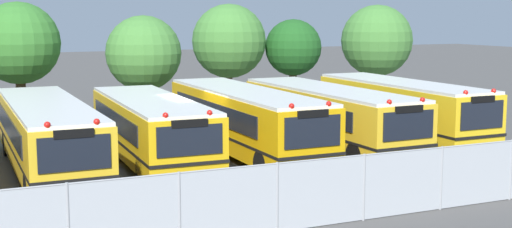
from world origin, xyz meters
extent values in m
plane|color=#514F4C|center=(0.00, 0.00, 0.00)|extent=(160.00, 160.00, 0.00)
cube|color=yellow|center=(-5.52, 0.03, 1.35)|extent=(2.41, 11.02, 2.00)
cube|color=white|center=(-5.52, 0.03, 2.41)|extent=(2.36, 10.80, 0.12)
cube|color=black|center=(-5.50, -5.55, 0.53)|extent=(2.43, 0.17, 0.36)
cube|color=black|center=(-5.50, -5.50, 1.71)|extent=(1.96, 0.06, 0.96)
cube|color=black|center=(-4.30, 0.33, 1.67)|extent=(0.06, 8.59, 0.72)
cube|color=black|center=(-6.73, 0.33, 1.67)|extent=(0.06, 8.59, 0.72)
cube|color=black|center=(-5.52, 0.03, 0.95)|extent=(2.44, 11.13, 0.10)
sphere|color=red|center=(-4.85, -5.33, 2.51)|extent=(0.18, 0.18, 0.18)
sphere|color=red|center=(-6.16, -5.33, 2.51)|extent=(0.18, 0.18, 0.18)
cube|color=black|center=(-5.50, -5.51, 2.25)|extent=(1.07, 0.08, 0.24)
cylinder|color=black|center=(-4.45, -4.08, 0.50)|extent=(0.28, 1.00, 1.00)
cylinder|color=black|center=(-6.56, -4.08, 0.50)|extent=(0.28, 1.00, 1.00)
cylinder|color=black|center=(-4.47, 3.74, 0.50)|extent=(0.28, 1.00, 1.00)
cylinder|color=black|center=(-6.58, 3.73, 0.50)|extent=(0.28, 1.00, 1.00)
cube|color=yellow|center=(-1.83, 0.14, 1.32)|extent=(2.78, 9.71, 1.94)
cube|color=white|center=(-1.83, 0.14, 2.35)|extent=(2.72, 9.52, 0.12)
cube|color=black|center=(-1.96, -4.75, 0.53)|extent=(2.58, 0.23, 0.36)
cube|color=black|center=(-1.96, -4.71, 1.67)|extent=(2.07, 0.11, 0.93)
cube|color=black|center=(-0.54, 0.41, 1.63)|extent=(0.24, 7.53, 0.70)
cube|color=black|center=(-3.10, 0.47, 1.63)|extent=(0.24, 7.53, 0.70)
cube|color=black|center=(-1.83, 0.14, 0.93)|extent=(2.81, 9.81, 0.10)
sphere|color=red|center=(-1.26, -4.55, 2.45)|extent=(0.18, 0.18, 0.18)
sphere|color=red|center=(-2.65, -4.52, 2.45)|extent=(0.18, 0.18, 0.18)
cube|color=black|center=(-1.96, -4.71, 2.19)|extent=(1.14, 0.11, 0.24)
cylinder|color=black|center=(-0.80, -3.32, 0.50)|extent=(0.31, 1.01, 1.00)
cylinder|color=black|center=(-3.04, -3.26, 0.50)|extent=(0.31, 1.01, 1.00)
cylinder|color=black|center=(-0.63, 3.13, 0.50)|extent=(0.31, 1.01, 1.00)
cylinder|color=black|center=(-2.87, 3.19, 0.50)|extent=(0.31, 1.01, 1.00)
cube|color=#EAA80C|center=(1.87, 0.03, 1.40)|extent=(2.46, 10.82, 2.09)
cube|color=white|center=(1.87, 0.03, 2.50)|extent=(2.41, 10.61, 0.12)
cube|color=black|center=(1.88, -5.45, 0.53)|extent=(2.47, 0.17, 0.36)
cube|color=black|center=(1.88, -5.40, 1.77)|extent=(1.99, 0.07, 1.01)
cube|color=black|center=(3.10, 0.34, 1.73)|extent=(0.07, 8.44, 0.75)
cube|color=black|center=(0.63, 0.33, 1.73)|extent=(0.07, 8.44, 0.75)
cube|color=black|center=(1.87, 0.03, 0.98)|extent=(2.48, 10.93, 0.10)
sphere|color=red|center=(2.55, -5.22, 2.60)|extent=(0.18, 0.18, 0.18)
sphere|color=red|center=(1.22, -5.23, 2.60)|extent=(0.18, 0.18, 0.18)
cube|color=black|center=(1.88, -5.41, 2.34)|extent=(1.09, 0.08, 0.24)
cylinder|color=black|center=(2.95, -3.97, 0.50)|extent=(0.28, 1.00, 1.00)
cylinder|color=black|center=(0.81, -3.98, 0.50)|extent=(0.28, 1.00, 1.00)
cylinder|color=black|center=(2.93, 3.64, 0.50)|extent=(0.28, 1.00, 1.00)
cylinder|color=black|center=(0.78, 3.64, 0.50)|extent=(0.28, 1.00, 1.00)
cube|color=yellow|center=(5.47, -0.15, 1.37)|extent=(2.73, 10.44, 2.03)
cube|color=white|center=(5.47, -0.15, 2.44)|extent=(2.67, 10.24, 0.12)
cube|color=black|center=(5.58, -5.42, 0.53)|extent=(2.56, 0.21, 0.36)
cube|color=black|center=(5.58, -5.37, 1.73)|extent=(2.06, 0.10, 0.97)
cube|color=black|center=(6.74, 0.17, 1.69)|extent=(0.21, 8.11, 0.73)
cube|color=black|center=(4.19, 0.12, 1.69)|extent=(0.21, 8.11, 0.73)
cube|color=black|center=(5.47, -0.15, 0.96)|extent=(2.75, 10.55, 0.10)
sphere|color=red|center=(6.26, -5.18, 2.54)|extent=(0.18, 0.18, 0.18)
sphere|color=red|center=(4.88, -5.21, 2.54)|extent=(0.18, 0.18, 0.18)
cube|color=black|center=(5.58, -5.38, 2.28)|extent=(1.13, 0.10, 0.24)
cylinder|color=black|center=(6.66, -3.93, 0.50)|extent=(0.30, 1.01, 1.00)
cylinder|color=black|center=(4.43, -3.97, 0.50)|extent=(0.30, 1.01, 1.00)
cylinder|color=black|center=(6.51, 3.27, 0.50)|extent=(0.30, 1.01, 1.00)
cylinder|color=black|center=(4.28, 3.22, 0.50)|extent=(0.30, 1.01, 1.00)
cube|color=yellow|center=(9.18, 0.01, 1.41)|extent=(2.45, 9.73, 2.13)
cube|color=white|center=(9.18, 0.01, 2.54)|extent=(2.40, 9.54, 0.12)
cube|color=black|center=(9.21, -4.92, 0.53)|extent=(2.44, 0.17, 0.36)
cube|color=black|center=(9.21, -4.87, 1.80)|extent=(1.96, 0.07, 1.02)
cube|color=black|center=(10.39, 0.31, 1.76)|extent=(0.08, 7.58, 0.77)
cube|color=black|center=(7.96, 0.30, 1.76)|extent=(0.08, 7.58, 0.77)
cube|color=black|center=(9.18, 0.01, 0.99)|extent=(2.47, 9.83, 0.10)
sphere|color=red|center=(9.86, -4.70, 2.64)|extent=(0.18, 0.18, 0.18)
sphere|color=red|center=(8.55, -4.71, 2.64)|extent=(0.18, 0.18, 0.18)
cube|color=black|center=(9.21, -4.88, 2.38)|extent=(1.08, 0.09, 0.24)
cylinder|color=black|center=(10.25, -3.45, 0.50)|extent=(0.29, 1.00, 1.00)
cylinder|color=black|center=(8.14, -3.46, 0.50)|extent=(0.29, 1.00, 1.00)
cylinder|color=black|center=(10.22, 3.07, 0.50)|extent=(0.29, 1.00, 1.00)
cylinder|color=black|center=(8.10, 3.06, 0.50)|extent=(0.29, 1.00, 1.00)
cylinder|color=#4C3823|center=(-5.43, 9.74, 1.34)|extent=(0.46, 0.46, 2.68)
sphere|color=#387A2D|center=(-5.43, 9.74, 4.12)|extent=(3.84, 3.84, 3.84)
sphere|color=#387A2D|center=(-5.68, 9.90, 4.27)|extent=(3.04, 3.04, 3.04)
cylinder|color=#4C3823|center=(0.36, 9.17, 1.07)|extent=(0.43, 0.43, 2.15)
sphere|color=#478438|center=(0.36, 9.17, 3.55)|extent=(3.73, 3.73, 3.73)
sphere|color=#478438|center=(-0.18, 9.13, 3.51)|extent=(2.49, 2.49, 2.49)
cylinder|color=#4C3823|center=(5.72, 11.18, 1.23)|extent=(0.36, 0.36, 2.46)
sphere|color=#478438|center=(5.72, 11.18, 3.99)|extent=(4.08, 4.08, 4.08)
sphere|color=#478438|center=(6.01, 11.30, 3.76)|extent=(2.48, 2.48, 2.48)
cylinder|color=#4C3823|center=(9.45, 10.72, 1.19)|extent=(0.44, 0.44, 2.39)
sphere|color=#1E561E|center=(9.45, 10.72, 3.59)|extent=(3.21, 3.21, 3.21)
sphere|color=#1E561E|center=(9.35, 11.11, 3.66)|extent=(1.78, 1.78, 1.78)
cylinder|color=#4C3823|center=(15.39, 11.17, 1.13)|extent=(0.43, 0.43, 2.25)
sphere|color=#478438|center=(15.39, 11.17, 3.88)|extent=(4.33, 4.33, 4.33)
sphere|color=#478438|center=(15.02, 11.33, 3.58)|extent=(3.25, 3.25, 3.25)
cylinder|color=#9EA0A3|center=(-6.28, -9.17, 0.90)|extent=(0.07, 0.07, 1.81)
cylinder|color=#9EA0A3|center=(-3.73, -9.17, 0.90)|extent=(0.07, 0.07, 1.81)
cylinder|color=#9EA0A3|center=(-1.18, -9.17, 0.90)|extent=(0.07, 0.07, 1.81)
cylinder|color=#9EA0A3|center=(1.36, -9.17, 0.90)|extent=(0.07, 0.07, 1.81)
cylinder|color=#9EA0A3|center=(3.91, -9.17, 0.90)|extent=(0.07, 0.07, 1.81)
cylinder|color=#9EA0A3|center=(6.46, -9.17, 0.90)|extent=(0.07, 0.07, 1.81)
cube|color=#ADB2B7|center=(0.09, -9.17, 0.90)|extent=(22.93, 0.02, 1.77)
cylinder|color=#9EA0A3|center=(0.09, -9.17, 1.78)|extent=(22.93, 0.04, 0.04)
cone|color=#EA5914|center=(-3.95, -8.13, 0.23)|extent=(0.35, 0.35, 0.46)
camera|label=1|loc=(-8.48, -24.17, 5.42)|focal=48.32mm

